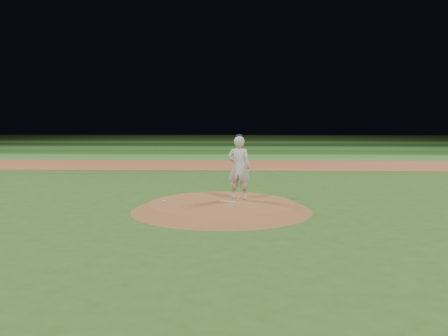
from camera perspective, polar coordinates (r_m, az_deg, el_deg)
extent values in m
plane|color=#2C531B|center=(15.32, -0.27, -4.88)|extent=(120.00, 120.00, 0.00)
cube|color=#97512F|center=(29.18, 0.85, 0.33)|extent=(70.00, 6.00, 0.02)
cube|color=#387A2C|center=(34.65, 1.04, 1.23)|extent=(70.00, 5.00, 0.02)
cube|color=#234F19|center=(39.64, 1.17, 1.83)|extent=(70.00, 5.00, 0.02)
cube|color=#307129|center=(44.63, 1.27, 2.29)|extent=(70.00, 5.00, 0.02)
cube|color=#194014|center=(49.62, 1.35, 2.67)|extent=(70.00, 5.00, 0.02)
cube|color=#396C27|center=(54.61, 1.41, 2.97)|extent=(70.00, 5.00, 0.02)
cube|color=#254B18|center=(59.60, 1.47, 3.23)|extent=(70.00, 5.00, 0.02)
cone|color=brown|center=(15.29, -0.27, -4.42)|extent=(5.50, 5.50, 0.25)
cube|color=silver|center=(15.39, 0.45, -3.83)|extent=(0.53, 0.31, 0.03)
ellipsoid|color=silver|center=(15.42, -6.85, -3.79)|extent=(0.11, 0.11, 0.06)
imported|color=silver|center=(15.75, 1.71, 0.04)|extent=(0.81, 0.61, 2.01)
ellipsoid|color=black|center=(15.68, 1.72, 3.63)|extent=(0.22, 0.22, 0.15)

